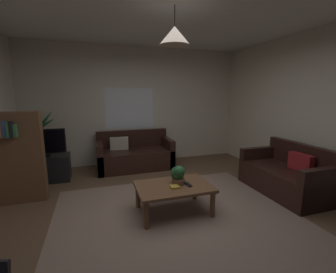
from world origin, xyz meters
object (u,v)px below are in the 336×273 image
at_px(pendant_lamp, 175,36).
at_px(couch_under_window, 135,156).
at_px(remote_on_table_0, 188,184).
at_px(potted_palm_corner, 39,146).
at_px(potted_plant_on_table, 178,174).
at_px(book_on_table_0, 175,187).
at_px(tv, 42,143).
at_px(tv_stand, 45,169).
at_px(couch_right_side, 287,177).
at_px(bookshelf_corner, 18,157).
at_px(coffee_table, 174,189).

bearing_deg(pendant_lamp, couch_under_window, 94.80).
xyz_separation_m(remote_on_table_0, potted_palm_corner, (-2.29, 2.36, 0.19)).
relative_size(potted_plant_on_table, potted_palm_corner, 0.20).
xyz_separation_m(book_on_table_0, pendant_lamp, (0.02, 0.09, 1.96)).
height_order(couch_under_window, tv, tv).
xyz_separation_m(tv_stand, pendant_lamp, (1.96, -1.87, 2.12)).
distance_m(couch_right_side, tv_stand, 4.40).
xyz_separation_m(couch_right_side, book_on_table_0, (-2.06, -0.13, 0.14)).
height_order(remote_on_table_0, tv_stand, tv_stand).
xyz_separation_m(potted_plant_on_table, bookshelf_corner, (-2.22, 1.02, 0.18)).
xyz_separation_m(tv, pendant_lamp, (1.96, -1.84, 1.61)).
bearing_deg(bookshelf_corner, couch_under_window, 29.07).
distance_m(couch_right_side, bookshelf_corner, 4.33).
relative_size(coffee_table, book_on_table_0, 8.62).
bearing_deg(couch_under_window, remote_on_table_0, -80.47).
bearing_deg(tv, pendant_lamp, -43.27).
bearing_deg(remote_on_table_0, tv, -45.70).
bearing_deg(tv_stand, remote_on_table_0, -41.85).
bearing_deg(potted_plant_on_table, bookshelf_corner, 155.36).
bearing_deg(potted_palm_corner, book_on_table_0, -48.97).
bearing_deg(book_on_table_0, pendant_lamp, 77.58).
relative_size(remote_on_table_0, pendant_lamp, 0.34).
relative_size(remote_on_table_0, bookshelf_corner, 0.11).
relative_size(potted_palm_corner, pendant_lamp, 2.89).
height_order(remote_on_table_0, potted_palm_corner, potted_palm_corner).
distance_m(potted_plant_on_table, potted_palm_corner, 3.14).
bearing_deg(tv_stand, pendant_lamp, -43.60).
height_order(couch_under_window, tv_stand, couch_under_window).
height_order(coffee_table, bookshelf_corner, bookshelf_corner).
height_order(couch_under_window, pendant_lamp, pendant_lamp).
distance_m(tv, bookshelf_corner, 0.81).
height_order(book_on_table_0, potted_plant_on_table, potted_plant_on_table).
bearing_deg(tv_stand, bookshelf_corner, -102.92).
distance_m(couch_right_side, pendant_lamp, 2.93).
height_order(couch_right_side, potted_plant_on_table, couch_right_side).
bearing_deg(couch_under_window, potted_plant_on_table, -83.05).
xyz_separation_m(couch_under_window, book_on_table_0, (0.16, -2.24, 0.14)).
relative_size(remote_on_table_0, tv_stand, 0.18).
relative_size(book_on_table_0, bookshelf_corner, 0.09).
height_order(book_on_table_0, pendant_lamp, pendant_lamp).
relative_size(tv_stand, pendant_lamp, 1.93).
bearing_deg(bookshelf_corner, potted_palm_corner, 88.07).
relative_size(couch_right_side, potted_palm_corner, 1.07).
relative_size(couch_under_window, book_on_table_0, 13.59).
bearing_deg(potted_palm_corner, remote_on_table_0, -45.85).
xyz_separation_m(couch_right_side, pendant_lamp, (-2.04, -0.04, 2.10)).
relative_size(remote_on_table_0, tv, 0.19).
relative_size(tv_stand, bookshelf_corner, 0.64).
distance_m(coffee_table, bookshelf_corner, 2.42).
bearing_deg(tv_stand, coffee_table, -43.60).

